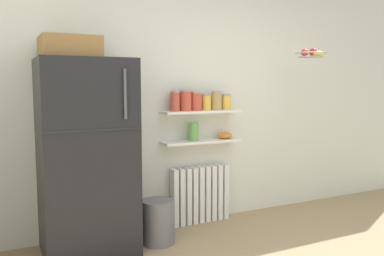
% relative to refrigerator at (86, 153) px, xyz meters
% --- Properties ---
extents(back_wall, '(7.04, 0.10, 2.60)m').
position_rel_refrigerator_xyz_m(back_wall, '(1.21, 0.37, 0.42)').
color(back_wall, silver).
rests_on(back_wall, ground_plane).
extents(refrigerator, '(0.77, 0.68, 1.85)m').
position_rel_refrigerator_xyz_m(refrigerator, '(0.00, 0.00, 0.00)').
color(refrigerator, black).
rests_on(refrigerator, ground_plane).
extents(radiator, '(0.65, 0.12, 0.60)m').
position_rel_refrigerator_xyz_m(radiator, '(1.23, 0.24, -0.58)').
color(radiator, white).
rests_on(radiator, ground_plane).
extents(wall_shelf_lower, '(0.86, 0.22, 0.02)m').
position_rel_refrigerator_xyz_m(wall_shelf_lower, '(1.23, 0.21, -0.01)').
color(wall_shelf_lower, white).
extents(wall_shelf_upper, '(0.86, 0.22, 0.02)m').
position_rel_refrigerator_xyz_m(wall_shelf_upper, '(1.23, 0.21, 0.30)').
color(wall_shelf_upper, white).
extents(storage_jar_0, '(0.10, 0.10, 0.21)m').
position_rel_refrigerator_xyz_m(storage_jar_0, '(0.93, 0.21, 0.42)').
color(storage_jar_0, '#C64C38').
rests_on(storage_jar_0, wall_shelf_upper).
extents(storage_jar_1, '(0.12, 0.12, 0.21)m').
position_rel_refrigerator_xyz_m(storage_jar_1, '(1.05, 0.21, 0.42)').
color(storage_jar_1, '#C64C38').
rests_on(storage_jar_1, wall_shelf_upper).
extents(storage_jar_2, '(0.11, 0.11, 0.19)m').
position_rel_refrigerator_xyz_m(storage_jar_2, '(1.17, 0.21, 0.41)').
color(storage_jar_2, '#C64C38').
rests_on(storage_jar_2, wall_shelf_upper).
extents(storage_jar_3, '(0.09, 0.09, 0.17)m').
position_rel_refrigerator_xyz_m(storage_jar_3, '(1.29, 0.21, 0.40)').
color(storage_jar_3, yellow).
rests_on(storage_jar_3, wall_shelf_upper).
extents(storage_jar_4, '(0.11, 0.11, 0.20)m').
position_rel_refrigerator_xyz_m(storage_jar_4, '(1.40, 0.21, 0.41)').
color(storage_jar_4, tan).
rests_on(storage_jar_4, wall_shelf_upper).
extents(storage_jar_5, '(0.10, 0.10, 0.17)m').
position_rel_refrigerator_xyz_m(storage_jar_5, '(1.52, 0.21, 0.40)').
color(storage_jar_5, yellow).
rests_on(storage_jar_5, wall_shelf_upper).
extents(vase, '(0.11, 0.11, 0.19)m').
position_rel_refrigerator_xyz_m(vase, '(1.13, 0.21, 0.10)').
color(vase, '#66A84C').
rests_on(vase, wall_shelf_lower).
extents(shelf_bowl, '(0.16, 0.16, 0.07)m').
position_rel_refrigerator_xyz_m(shelf_bowl, '(1.51, 0.21, 0.04)').
color(shelf_bowl, orange).
rests_on(shelf_bowl, wall_shelf_lower).
extents(trash_bin, '(0.30, 0.30, 0.40)m').
position_rel_refrigerator_xyz_m(trash_bin, '(0.62, -0.10, -0.67)').
color(trash_bin, slate).
rests_on(trash_bin, ground_plane).
extents(hanging_fruit_basket, '(0.32, 0.32, 0.10)m').
position_rel_refrigerator_xyz_m(hanging_fruit_basket, '(2.34, -0.15, 0.91)').
color(hanging_fruit_basket, '#B2B2B7').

